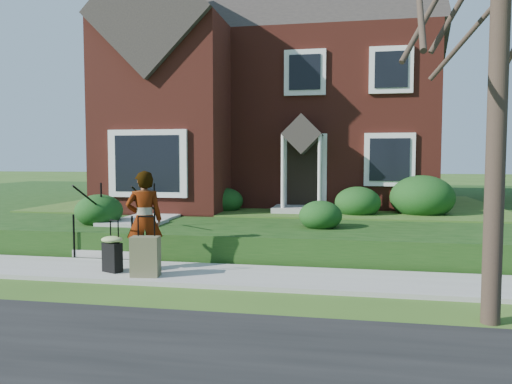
% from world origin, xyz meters
% --- Properties ---
extents(ground, '(120.00, 120.00, 0.00)m').
position_xyz_m(ground, '(0.00, 0.00, 0.00)').
color(ground, '#2D5119').
rests_on(ground, ground).
extents(sidewalk, '(60.00, 1.60, 0.08)m').
position_xyz_m(sidewalk, '(0.00, 0.00, 0.04)').
color(sidewalk, '#9E9B93').
rests_on(sidewalk, ground).
extents(terrace, '(44.00, 20.00, 0.60)m').
position_xyz_m(terrace, '(4.00, 10.90, 0.30)').
color(terrace, '#12370F').
rests_on(terrace, ground).
extents(walkway, '(1.20, 6.00, 0.06)m').
position_xyz_m(walkway, '(-2.50, 5.00, 0.63)').
color(walkway, '#9E9B93').
rests_on(walkway, terrace).
extents(main_house, '(10.40, 10.20, 9.40)m').
position_xyz_m(main_house, '(-0.21, 9.61, 5.26)').
color(main_house, maroon).
rests_on(main_house, terrace).
extents(front_steps, '(1.40, 2.02, 1.50)m').
position_xyz_m(front_steps, '(-2.50, 1.84, 0.47)').
color(front_steps, '#9E9B93').
rests_on(front_steps, ground).
extents(foundation_shrubs, '(10.38, 4.75, 1.21)m').
position_xyz_m(foundation_shrubs, '(0.46, 4.94, 1.11)').
color(foundation_shrubs, '#103712').
rests_on(foundation_shrubs, terrace).
extents(woman, '(0.79, 0.68, 1.84)m').
position_xyz_m(woman, '(-1.27, 0.13, 1.00)').
color(woman, '#999999').
rests_on(woman, sidewalk).
extents(suitcase_black, '(0.49, 0.45, 0.95)m').
position_xyz_m(suitcase_black, '(-1.74, -0.24, 0.45)').
color(suitcase_black, black).
rests_on(suitcase_black, sidewalk).
extents(suitcase_olive, '(0.52, 0.33, 1.06)m').
position_xyz_m(suitcase_olive, '(-1.01, -0.46, 0.44)').
color(suitcase_olive, brown).
rests_on(suitcase_olive, sidewalk).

